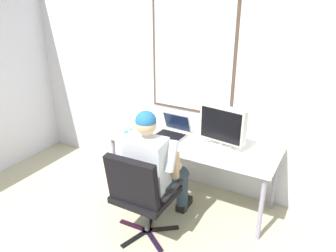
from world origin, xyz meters
name	(u,v)px	position (x,y,z in m)	size (l,w,h in m)	color
wall_rear	(203,73)	(-0.01, 2.34, 1.36)	(4.84, 0.08, 2.71)	silver
desk	(192,146)	(0.06, 1.94, 0.67)	(1.81, 0.67, 0.73)	gray
office_chair	(140,191)	(-0.07, 1.14, 0.53)	(0.62, 0.61, 0.93)	black
person_seated	(154,166)	(-0.07, 1.40, 0.66)	(0.54, 0.76, 1.26)	#2B3B48
crt_monitor	(223,125)	(0.38, 1.96, 0.97)	(0.48, 0.21, 0.43)	beige
laptop	(173,129)	(-0.19, 2.00, 0.79)	(0.34, 0.33, 0.23)	gray
wine_glass	(144,129)	(-0.42, 1.78, 0.82)	(0.09, 0.09, 0.13)	silver
desk_speaker	(143,120)	(-0.60, 2.03, 0.80)	(0.09, 0.08, 0.15)	black
cd_case	(132,132)	(-0.61, 1.82, 0.73)	(0.16, 0.15, 0.01)	teal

